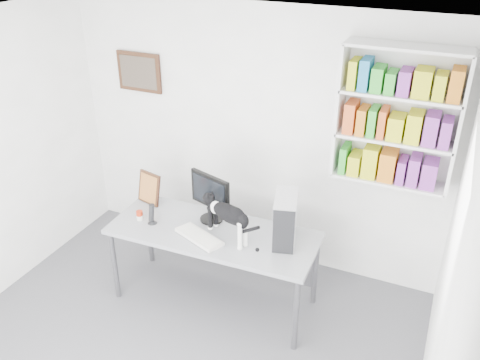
# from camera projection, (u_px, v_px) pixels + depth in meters

# --- Properties ---
(room) EXTENTS (4.01, 4.01, 2.70)m
(room) POSITION_uv_depth(u_px,v_px,m) (143.00, 241.00, 3.58)
(room) COLOR #4E4F53
(room) RESTS_ON ground
(bookshelf) EXTENTS (1.03, 0.28, 1.24)m
(bookshelf) POSITION_uv_depth(u_px,v_px,m) (397.00, 117.00, 4.34)
(bookshelf) COLOR silver
(bookshelf) RESTS_ON room
(wall_art) EXTENTS (0.52, 0.04, 0.42)m
(wall_art) POSITION_uv_depth(u_px,v_px,m) (139.00, 72.00, 5.38)
(wall_art) COLOR #482C17
(wall_art) RESTS_ON room
(desk) EXTENTS (1.96, 0.82, 0.80)m
(desk) POSITION_uv_depth(u_px,v_px,m) (214.00, 266.00, 4.86)
(desk) COLOR gray
(desk) RESTS_ON room
(monitor) EXTENTS (0.50, 0.35, 0.49)m
(monitor) POSITION_uv_depth(u_px,v_px,m) (211.00, 198.00, 4.73)
(monitor) COLOR black
(monitor) RESTS_ON desk
(keyboard) EXTENTS (0.51, 0.35, 0.04)m
(keyboard) POSITION_uv_depth(u_px,v_px,m) (199.00, 237.00, 4.56)
(keyboard) COLOR silver
(keyboard) RESTS_ON desk
(pc_tower) EXTENTS (0.30, 0.47, 0.43)m
(pc_tower) POSITION_uv_depth(u_px,v_px,m) (285.00, 219.00, 4.45)
(pc_tower) COLOR silver
(pc_tower) RESTS_ON desk
(speaker) EXTENTS (0.12, 0.12, 0.21)m
(speaker) POSITION_uv_depth(u_px,v_px,m) (152.00, 214.00, 4.74)
(speaker) COLOR black
(speaker) RESTS_ON desk
(leaning_print) EXTENTS (0.29, 0.17, 0.34)m
(leaning_print) POSITION_uv_depth(u_px,v_px,m) (149.00, 188.00, 5.06)
(leaning_print) COLOR #482C17
(leaning_print) RESTS_ON desk
(soup_can) EXTENTS (0.08, 0.08, 0.09)m
(soup_can) POSITION_uv_depth(u_px,v_px,m) (140.00, 215.00, 4.82)
(soup_can) COLOR #AE280E
(soup_can) RESTS_ON desk
(cat) EXTENTS (0.63, 0.36, 0.37)m
(cat) POSITION_uv_depth(u_px,v_px,m) (229.00, 222.00, 4.46)
(cat) COLOR black
(cat) RESTS_ON desk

